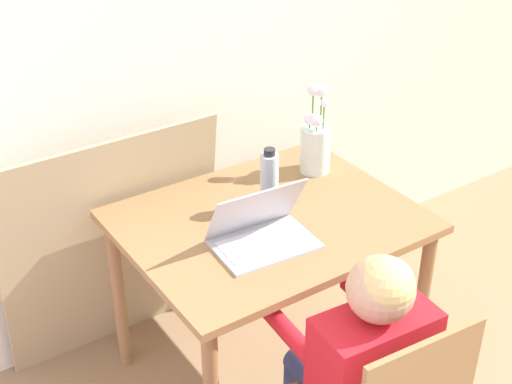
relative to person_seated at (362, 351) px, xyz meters
The scene contains 7 objects.
wall_back 1.39m from the person_seated, 98.87° to the left, with size 6.40×0.05×2.50m.
dining_table 0.63m from the person_seated, 80.54° to the left, with size 1.01×0.80×0.71m.
person_seated is the anchor object (origin of this frame).
laptop 0.53m from the person_seated, 90.46° to the left, with size 0.35×0.25×0.21m.
flower_vase 0.95m from the person_seated, 60.89° to the left, with size 0.12×0.12×0.35m.
water_bottle 0.72m from the person_seated, 78.11° to the left, with size 0.07×0.07×0.24m.
cardboard_panel 1.15m from the person_seated, 105.31° to the left, with size 0.88×0.15×0.96m.
Camera 1 is at (-0.92, -0.11, 2.05)m, focal length 50.00 mm.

